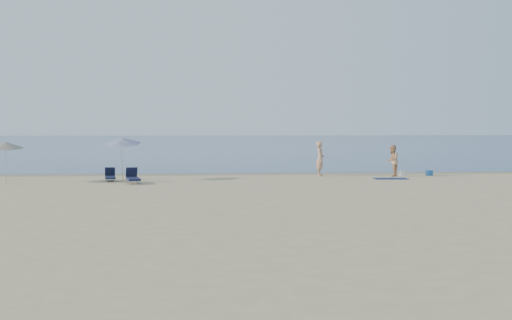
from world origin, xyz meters
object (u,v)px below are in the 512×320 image
Objects in this scene: blue_cooler at (429,173)px; umbrella_near at (122,141)px; person_right at (392,161)px; person_left at (320,159)px.

umbrella_near is at bearing -150.91° from blue_cooler.
umbrella_near is (-14.59, -1.56, 1.16)m from person_right.
person_left reaches higher than blue_cooler.
person_left is 1.11× the size of person_right.
person_left reaches higher than person_right.
person_left is 10.90m from umbrella_near.
umbrella_near is (-16.91, -2.10, 1.89)m from blue_cooler.
person_left is 0.81× the size of umbrella_near.
umbrella_near is (-10.64, -2.14, 1.06)m from person_left.
umbrella_near is at bearing -61.54° from person_right.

